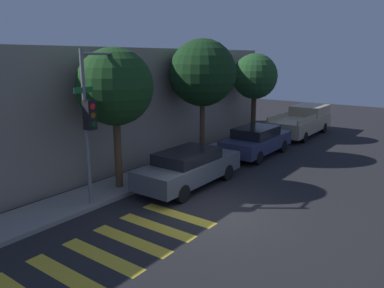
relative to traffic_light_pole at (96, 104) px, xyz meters
The scene contains 11 objects.
ground_plane 5.01m from the traffic_light_pole, 64.45° to the right, with size 60.00×60.00×0.00m, color black.
sidewalk 3.72m from the traffic_light_pole, 24.25° to the left, with size 26.00×1.79×0.14m, color gray.
building_row 5.33m from the traffic_light_pole, 72.21° to the left, with size 26.00×6.00×5.13m, color gray.
crosswalk 4.55m from the traffic_light_pole, 123.95° to the right, with size 5.51×2.60×0.00m.
traffic_light_pole is the anchor object (origin of this frame).
sedan_near_corner 4.24m from the traffic_light_pole, 22.15° to the right, with size 4.66×1.77×1.41m.
sedan_middle 9.12m from the traffic_light_pole, ahead, with size 4.48×1.80×1.44m.
pickup_truck 15.15m from the traffic_light_pole, ahead, with size 5.71×2.05×1.70m.
tree_near_corner 1.45m from the traffic_light_pole, 22.89° to the left, with size 2.68×2.68×5.10m.
tree_midblock 6.64m from the traffic_light_pole, ahead, with size 3.05×3.05×5.57m.
tree_far_end 11.82m from the traffic_light_pole, ahead, with size 2.56×2.56×4.95m.
Camera 1 is at (-9.22, -5.89, 4.79)m, focal length 35.00 mm.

